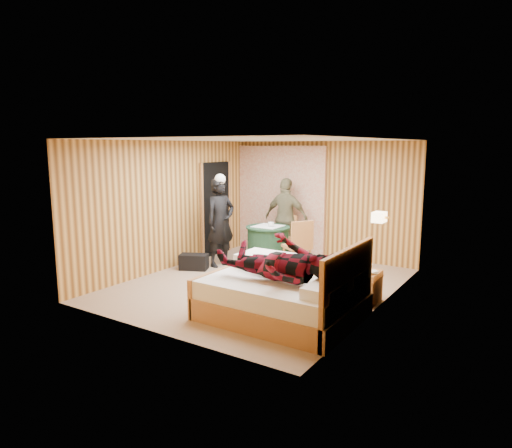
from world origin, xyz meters
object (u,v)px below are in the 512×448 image
Objects in this scene: nightstand at (366,287)px; round_table at (268,245)px; man_at_table at (286,218)px; man_on_bed at (279,252)px; bed at (285,295)px; duffel_bag at (194,262)px; chair_far at (286,233)px; chair_near at (299,242)px; woman_standing at (221,222)px; wall_lamp at (379,217)px.

nightstand is 0.57× the size of round_table.
man_at_table is 3.79m from man_on_bed.
man_on_bed is (1.77, -2.59, 0.59)m from round_table.
duffel_bag is at bearing 156.13° from bed.
bed reaches higher than chair_far.
bed is 2.32× the size of round_table.
duffel_bag is at bearing -130.88° from round_table.
bed is 4.05× the size of nightstand.
chair_near is 1.31m from man_at_table.
duffel_bag is (-1.83, -0.93, -0.44)m from chair_near.
man_on_bed is at bearing -51.76° from duffel_bag.
bed is 3.53m from chair_far.
man_at_table reaches higher than duffel_bag.
duffel_bag is 3.23m from man_on_bed.
bed is 1.21× the size of man_at_table.
duffel_bag is at bearing 179.67° from nightstand.
bed is 1.17× the size of woman_standing.
round_table is (-2.54, 0.82, -0.90)m from wall_lamp.
nightstand is at bearing 62.82° from man_on_bed.
woman_standing is 1.00× the size of man_on_bed.
round_table is 0.72m from chair_far.
nightstand is 1.76m from man_on_bed.
nightstand is at bearing -26.35° from chair_far.
wall_lamp is 0.12× the size of bed.
nightstand is 2.77m from round_table.
chair_far is (-2.48, 1.88, 0.28)m from nightstand.
bed reaches higher than nightstand.
man_on_bed is (0.03, -0.23, 0.67)m from bed.
chair_far is at bearing 37.16° from duffel_bag.
chair_near is (0.83, -0.22, 0.19)m from round_table.
wall_lamp reaches higher than nightstand.
wall_lamp is at bearing -20.42° from chair_far.
woman_standing is at bearing 39.42° from duffel_bag.
bed reaches higher than duffel_bag.
woman_standing reaches higher than wall_lamp.
wall_lamp is 3.05m from chair_far.
woman_standing is (-3.23, 0.55, 0.63)m from nightstand.
round_table is at bearing 89.09° from man_at_table.
chair_near is at bearing 111.55° from man_on_bed.
woman_standing reaches higher than duffel_bag.
chair_near is at bearing 2.76° from duffel_bag.
round_table is 1.55m from duffel_bag.
bed is 2.35m from chair_near.
wall_lamp reaches higher than chair_far.
duffel_bag is 2.26m from man_at_table.
man_at_table is (-0.02, 0.04, 0.32)m from chair_far.
round_table is at bearing -33.54° from woman_standing.
round_table is 0.88m from man_at_table.
chair_near is at bearing -37.84° from chair_far.
man_at_table is at bearing 119.62° from chair_far.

